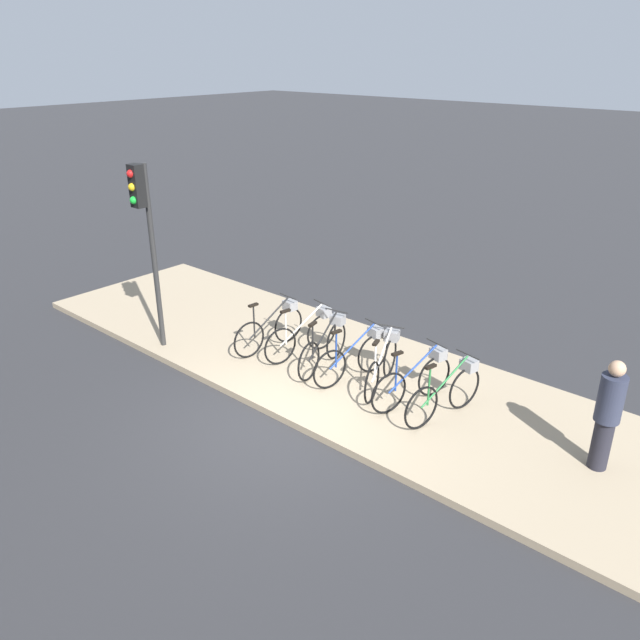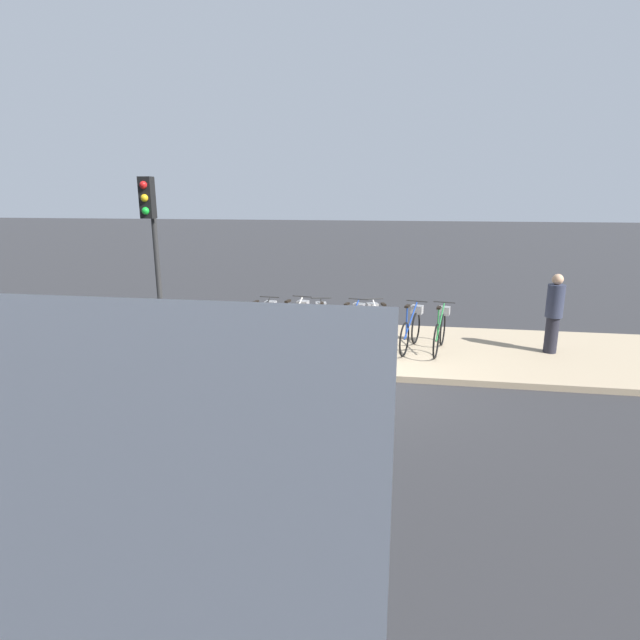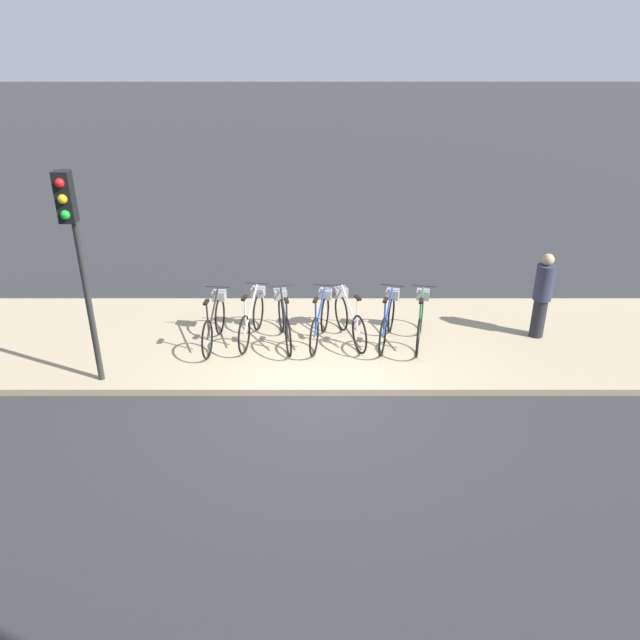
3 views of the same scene
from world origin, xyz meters
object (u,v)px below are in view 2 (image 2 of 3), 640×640
parked_bicycle_1 (296,322)px  parked_bicycle_3 (353,326)px  parked_bicycle_0 (264,323)px  parked_bicycle_2 (321,325)px  parked_bicycle_6 (440,330)px  traffic_light (152,231)px  parked_bicycle_5 (411,328)px  parked_bicycle_4 (377,326)px  pedestrian (554,312)px

parked_bicycle_1 → parked_bicycle_3: bearing=-4.1°
parked_bicycle_0 → parked_bicycle_2: size_ratio=1.01×
parked_bicycle_1 → parked_bicycle_6: bearing=-2.4°
parked_bicycle_2 → traffic_light: 3.95m
parked_bicycle_5 → traffic_light: (-4.94, -1.52, 2.08)m
parked_bicycle_4 → parked_bicycle_5: (0.73, -0.09, 0.00)m
parked_bicycle_4 → pedestrian: bearing=1.6°
parked_bicycle_2 → parked_bicycle_5: same height
parked_bicycle_3 → traffic_light: (-3.69, -1.52, 2.08)m
parked_bicycle_0 → parked_bicycle_6: bearing=0.8°
parked_bicycle_4 → parked_bicycle_6: same height
parked_bicycle_1 → pedestrian: pedestrian is taller
parked_bicycle_0 → parked_bicycle_2: (1.27, 0.07, 0.00)m
parked_bicycle_6 → parked_bicycle_0: bearing=-179.2°
pedestrian → traffic_light: (-7.80, -1.71, 1.67)m
traffic_light → pedestrian: bearing=12.4°
parked_bicycle_0 → parked_bicycle_5: bearing=1.4°
parked_bicycle_3 → pedestrian: (4.12, 0.19, 0.41)m
parked_bicycle_6 → pedestrian: 2.32m
parked_bicycle_3 → parked_bicycle_5: same height
parked_bicycle_3 → parked_bicycle_5: 1.25m
parked_bicycle_2 → parked_bicycle_4: same height
parked_bicycle_2 → parked_bicycle_6: (2.53, -0.02, 0.00)m
parked_bicycle_0 → parked_bicycle_1: same height
parked_bicycle_5 → parked_bicycle_4: bearing=172.7°
parked_bicycle_4 → parked_bicycle_1: bearing=179.8°
parked_bicycle_2 → parked_bicycle_4: bearing=4.9°
parked_bicycle_0 → parked_bicycle_3: same height
traffic_light → parked_bicycle_1: bearing=33.8°
parked_bicycle_4 → pedestrian: size_ratio=0.98×
parked_bicycle_2 → parked_bicycle_3: bearing=1.4°
parked_bicycle_6 → parked_bicycle_5: bearing=177.1°
parked_bicycle_6 → parked_bicycle_4: bearing=174.7°
parked_bicycle_5 → parked_bicycle_0: bearing=-178.6°
parked_bicycle_2 → parked_bicycle_3: same height
parked_bicycle_3 → parked_bicycle_4: (0.52, 0.09, 0.00)m
parked_bicycle_4 → parked_bicycle_0: bearing=-176.0°
parked_bicycle_1 → parked_bicycle_4: (1.80, -0.01, 0.00)m
parked_bicycle_4 → parked_bicycle_3: bearing=-170.6°
parked_bicycle_3 → parked_bicycle_0: bearing=-177.4°
parked_bicycle_3 → parked_bicycle_5: (1.25, -0.01, 0.00)m
parked_bicycle_0 → parked_bicycle_2: bearing=3.2°
parked_bicycle_1 → parked_bicycle_6: 3.13m
parked_bicycle_2 → parked_bicycle_3: 0.69m
parked_bicycle_3 → traffic_light: bearing=-157.5°
parked_bicycle_5 → parked_bicycle_2: bearing=-179.7°
parked_bicycle_2 → parked_bicycle_5: 1.94m
parked_bicycle_0 → parked_bicycle_4: (2.48, 0.17, 0.00)m
pedestrian → traffic_light: 8.16m
parked_bicycle_0 → traffic_light: size_ratio=0.48×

